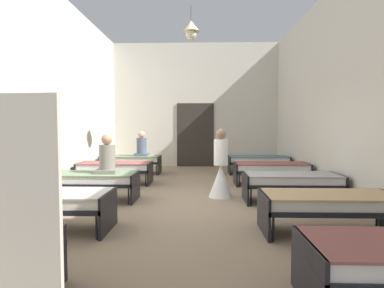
% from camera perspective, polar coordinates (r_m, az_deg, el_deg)
% --- Properties ---
extents(ground_plane, '(6.81, 12.00, 0.10)m').
position_cam_1_polar(ground_plane, '(6.64, -0.34, -10.59)').
color(ground_plane, '#8C755B').
extents(room_shell, '(6.61, 11.60, 4.67)m').
position_cam_1_polar(room_shell, '(7.82, -0.00, 9.09)').
color(room_shell, beige).
rests_on(room_shell, ground).
extents(bed_left_row_1, '(1.90, 0.84, 0.57)m').
position_cam_1_polar(bed_left_row_1, '(5.20, -24.72, -9.25)').
color(bed_left_row_1, black).
rests_on(bed_left_row_1, ground).
extents(bed_right_row_1, '(1.90, 0.84, 0.57)m').
position_cam_1_polar(bed_right_row_1, '(5.02, 23.31, -9.67)').
color(bed_right_row_1, black).
rests_on(bed_right_row_1, ground).
extents(bed_left_row_2, '(1.90, 0.84, 0.57)m').
position_cam_1_polar(bed_left_row_2, '(6.93, -17.69, -6.05)').
color(bed_left_row_2, black).
rests_on(bed_left_row_2, ground).
extents(bed_right_row_2, '(1.90, 0.84, 0.57)m').
position_cam_1_polar(bed_right_row_2, '(6.79, 17.36, -6.23)').
color(bed_right_row_2, black).
rests_on(bed_right_row_2, ground).
extents(bed_left_row_3, '(1.90, 0.84, 0.57)m').
position_cam_1_polar(bed_left_row_3, '(8.72, -13.54, -4.10)').
color(bed_left_row_3, black).
rests_on(bed_left_row_3, ground).
extents(bed_right_row_3, '(1.90, 0.84, 0.57)m').
position_cam_1_polar(bed_right_row_3, '(8.61, 13.94, -4.19)').
color(bed_right_row_3, black).
rests_on(bed_right_row_3, ground).
extents(bed_left_row_4, '(1.90, 0.84, 0.57)m').
position_cam_1_polar(bed_left_row_4, '(10.55, -10.83, -2.81)').
color(bed_left_row_4, black).
rests_on(bed_left_row_4, ground).
extents(bed_right_row_4, '(1.90, 0.84, 0.57)m').
position_cam_1_polar(bed_right_row_4, '(10.47, 11.73, -2.87)').
color(bed_right_row_4, black).
rests_on(bed_right_row_4, ground).
extents(nurse_near_aisle, '(0.52, 0.52, 1.49)m').
position_cam_1_polar(nurse_near_aisle, '(6.94, 5.16, -5.13)').
color(nurse_near_aisle, white).
rests_on(nurse_near_aisle, ground).
extents(patient_seated_primary, '(0.44, 0.44, 0.80)m').
position_cam_1_polar(patient_seated_primary, '(6.77, -14.93, -2.55)').
color(patient_seated_primary, slate).
rests_on(patient_seated_primary, bed_left_row_2).
extents(patient_seated_secondary, '(0.44, 0.44, 0.80)m').
position_cam_1_polar(patient_seated_secondary, '(10.43, -9.00, -0.49)').
color(patient_seated_secondary, '#515B70').
rests_on(patient_seated_secondary, bed_left_row_4).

